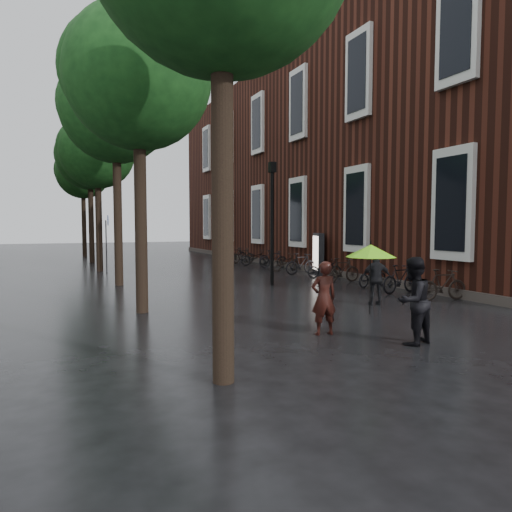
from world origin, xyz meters
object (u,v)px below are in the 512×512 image
person_burgundy (324,298)px  parked_bicycles (302,264)px  pedestrian_walking (376,279)px  person_black (413,301)px  lamp_post (272,211)px  ad_lightbox (318,254)px

person_burgundy → parked_bicycles: person_burgundy is taller
pedestrian_walking → parked_bicycles: (2.29, 8.27, -0.31)m
person_black → lamp_post: bearing=-112.8°
lamp_post → person_black: bearing=-99.0°
person_black → parked_bicycles: size_ratio=0.10×
ad_lightbox → lamp_post: 5.01m
person_black → ad_lightbox: bearing=-127.7°
person_burgundy → lamp_post: (2.58, 7.71, 2.09)m
person_black → parked_bicycles: 12.91m
pedestrian_walking → person_black: bearing=79.3°
ad_lightbox → lamp_post: bearing=-125.1°
person_black → lamp_post: (1.43, 9.08, 2.02)m
pedestrian_walking → parked_bicycles: size_ratio=0.09×
lamp_post → ad_lightbox: bearing=35.6°
person_burgundy → parked_bicycles: 12.12m
pedestrian_walking → ad_lightbox: (2.99, 7.95, 0.21)m
pedestrian_walking → lamp_post: 5.72m
person_black → pedestrian_walking: bearing=-133.9°
lamp_post → person_burgundy: bearing=-108.5°
parked_bicycles → ad_lightbox: bearing=-24.6°
lamp_post → pedestrian_walking: bearing=-81.6°
parked_bicycles → lamp_post: 4.93m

